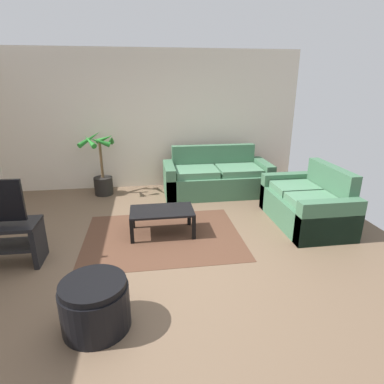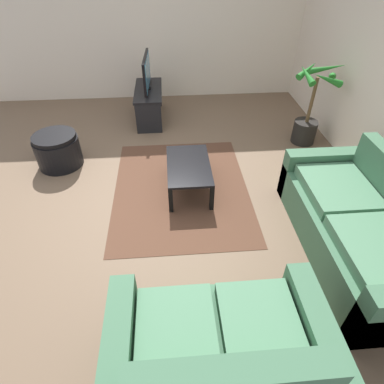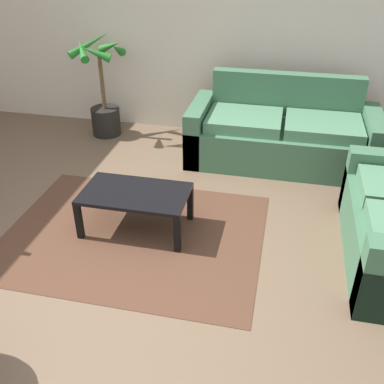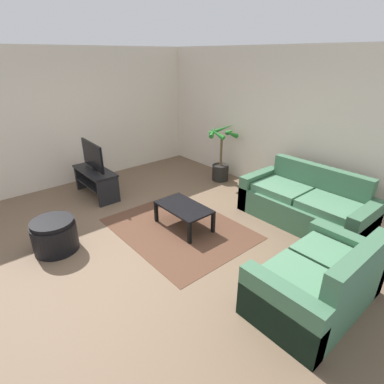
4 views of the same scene
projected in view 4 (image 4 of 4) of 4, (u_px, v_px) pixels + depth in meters
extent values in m
plane|color=brown|center=(147.00, 241.00, 4.55)|extent=(6.60, 6.60, 0.00)
cube|color=beige|center=(277.00, 123.00, 5.76)|extent=(6.00, 0.06, 2.70)
cube|color=beige|center=(61.00, 120.00, 6.06)|extent=(0.06, 6.00, 2.70)
cube|color=#3F6B4C|center=(303.00, 211.00, 4.96)|extent=(2.03, 0.90, 0.42)
cube|color=#3F6B4C|center=(319.00, 180.00, 4.99)|extent=(1.67, 0.16, 0.48)
cube|color=#3F6B4C|center=(258.00, 188.00, 5.56)|extent=(0.18, 0.90, 0.62)
cube|color=#3F6B4C|center=(363.00, 228.00, 4.28)|extent=(0.18, 0.90, 0.62)
cube|color=#4F7F5D|center=(281.00, 189.00, 5.11)|extent=(0.79, 0.66, 0.12)
cube|color=#4F7F5D|center=(329.00, 206.00, 4.53)|extent=(0.79, 0.66, 0.12)
cube|color=#3F6B4C|center=(314.00, 288.00, 3.33)|extent=(0.90, 1.51, 0.42)
cube|color=#3F6B4C|center=(358.00, 272.00, 2.89)|extent=(0.16, 1.15, 0.48)
cube|color=#3F6B4C|center=(279.00, 311.00, 2.90)|extent=(0.90, 0.18, 0.62)
cube|color=#3F6B4C|center=(344.00, 256.00, 3.68)|extent=(0.90, 0.18, 0.62)
cube|color=#4F7F5D|center=(299.00, 277.00, 3.09)|extent=(0.66, 0.53, 0.12)
cube|color=#4F7F5D|center=(327.00, 255.00, 3.43)|extent=(0.66, 0.53, 0.12)
cube|color=black|center=(95.00, 171.00, 5.80)|extent=(1.10, 0.45, 0.04)
cube|color=black|center=(96.00, 184.00, 5.92)|extent=(1.02, 0.39, 0.03)
cube|color=black|center=(85.00, 175.00, 6.26)|extent=(0.06, 0.41, 0.53)
cube|color=black|center=(109.00, 191.00, 5.55)|extent=(0.06, 0.41, 0.53)
cube|color=black|center=(92.00, 155.00, 5.68)|extent=(0.89, 0.08, 0.50)
cube|color=teal|center=(94.00, 155.00, 5.69)|extent=(0.84, 0.04, 0.45)
cylinder|color=black|center=(94.00, 169.00, 5.79)|extent=(0.10, 0.10, 0.04)
cube|color=black|center=(184.00, 207.00, 4.77)|extent=(0.90, 0.53, 0.03)
cube|color=black|center=(156.00, 212.00, 5.00)|extent=(0.05, 0.05, 0.34)
cube|color=black|center=(189.00, 233.00, 4.41)|extent=(0.05, 0.05, 0.34)
cube|color=black|center=(179.00, 204.00, 5.28)|extent=(0.05, 0.05, 0.34)
cube|color=black|center=(213.00, 223.00, 4.70)|extent=(0.05, 0.05, 0.34)
cube|color=#513323|center=(179.00, 228.00, 4.86)|extent=(2.20, 1.70, 0.01)
cylinder|color=black|center=(220.00, 172.00, 6.67)|extent=(0.36, 0.36, 0.35)
cylinder|color=brown|center=(221.00, 150.00, 6.46)|extent=(0.05, 0.05, 0.67)
cone|color=#227626|center=(231.00, 134.00, 6.16)|extent=(0.17, 0.47, 0.26)
cone|color=#227626|center=(230.00, 132.00, 6.34)|extent=(0.38, 0.26, 0.23)
cone|color=#227626|center=(221.00, 129.00, 6.55)|extent=(0.45, 0.47, 0.29)
cone|color=#227626|center=(213.00, 132.00, 6.35)|extent=(0.29, 0.38, 0.23)
cone|color=#227626|center=(217.00, 134.00, 6.17)|extent=(0.39, 0.17, 0.22)
cylinder|color=black|center=(55.00, 237.00, 4.27)|extent=(0.61, 0.61, 0.41)
cylinder|color=black|center=(52.00, 223.00, 4.17)|extent=(0.58, 0.58, 0.06)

